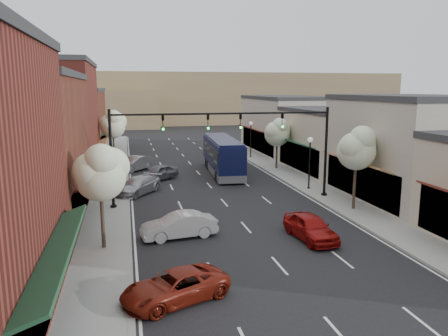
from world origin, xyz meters
TOP-DOWN VIEW (x-y plane):
  - ground at (0.00, 0.00)m, footprint 160.00×160.00m
  - sidewalk_left at (-8.40, 18.50)m, footprint 2.80×73.00m
  - sidewalk_right at (8.40, 18.50)m, footprint 2.80×73.00m
  - curb_left at (-7.00, 18.50)m, footprint 0.25×73.00m
  - curb_right at (7.00, 18.50)m, footprint 0.25×73.00m
  - bldg_left_midnear at (-14.23, 6.00)m, footprint 10.14×14.10m
  - bldg_left_midfar at (-14.24, 20.00)m, footprint 10.14×14.10m
  - bldg_left_far at (-14.22, 36.00)m, footprint 10.14×18.10m
  - bldg_right_midnear at (13.72, 6.00)m, footprint 9.14×12.10m
  - bldg_right_midfar at (13.70, 18.00)m, footprint 9.14×12.10m
  - bldg_right_far at (13.71, 32.00)m, footprint 9.14×16.10m
  - hill_far at (0.00, 90.00)m, footprint 120.00×30.00m
  - hill_near at (-25.00, 78.00)m, footprint 50.00×20.00m
  - signal_mast_right at (5.62, 8.00)m, footprint 8.22×0.46m
  - signal_mast_left at (-5.62, 8.00)m, footprint 8.22×0.46m
  - tree_right_near at (8.35, 3.94)m, footprint 2.85×2.65m
  - tree_right_far at (8.35, 19.94)m, footprint 2.85×2.65m
  - tree_left_near at (-8.25, -0.06)m, footprint 2.85×2.65m
  - tree_left_far at (-8.25, 25.94)m, footprint 2.85×2.65m
  - lamp_post_near at (7.80, 10.50)m, footprint 0.44×0.44m
  - lamp_post_far at (7.80, 28.00)m, footprint 0.44×0.44m
  - coach_bus at (2.33, 19.17)m, footprint 3.21×11.67m
  - red_hatchback at (2.95, -0.86)m, footprint 2.08×4.39m
  - parked_car_a at (-5.27, -6.42)m, footprint 4.84×3.56m
  - parked_car_b at (-4.20, 1.09)m, footprint 4.46×2.10m
  - parked_car_c at (-6.20, 12.15)m, footprint 4.41×4.99m
  - parked_car_d at (-4.20, 17.18)m, footprint 4.28×4.00m
  - parked_car_e at (-6.20, 22.43)m, footprint 4.24×4.48m

SIDE VIEW (x-z plane):
  - ground at x=0.00m, z-range 0.00..0.00m
  - curb_left at x=-7.00m, z-range -0.01..0.16m
  - curb_right at x=7.00m, z-range -0.01..0.16m
  - sidewalk_left at x=-8.40m, z-range 0.00..0.15m
  - sidewalk_right at x=8.40m, z-range 0.00..0.15m
  - parked_car_a at x=-5.27m, z-range 0.00..1.22m
  - parked_car_c at x=-6.20m, z-range 0.00..1.39m
  - parked_car_b at x=-4.20m, z-range 0.00..1.41m
  - parked_car_d at x=-4.20m, z-range 0.00..1.43m
  - red_hatchback at x=2.95m, z-range 0.00..1.45m
  - parked_car_e at x=-6.20m, z-range 0.00..1.51m
  - coach_bus at x=2.33m, z-range 0.08..3.61m
  - lamp_post_near at x=7.80m, z-range 0.79..5.23m
  - lamp_post_far at x=7.80m, z-range 0.79..5.23m
  - bldg_right_midfar at x=13.70m, z-range -0.03..6.37m
  - bldg_right_far at x=13.71m, z-range -0.04..7.36m
  - bldg_right_midnear at x=13.72m, z-range -0.04..7.86m
  - tree_right_far at x=8.35m, z-range 1.28..6.70m
  - hill_near at x=-25.00m, z-range 0.00..8.00m
  - bldg_left_far at x=-14.22m, z-range -0.04..8.36m
  - tree_left_near at x=-8.25m, z-range 1.38..7.07m
  - tree_right_near at x=8.35m, z-range 1.47..7.43m
  - tree_left_far at x=-8.25m, z-range 1.54..7.67m
  - signal_mast_right at x=5.62m, z-range 1.12..8.12m
  - signal_mast_left at x=-5.62m, z-range 1.12..8.12m
  - bldg_left_midnear at x=-14.23m, z-range -0.04..9.36m
  - bldg_left_midfar at x=-14.24m, z-range -0.05..10.85m
  - hill_far at x=0.00m, z-range 0.00..12.00m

